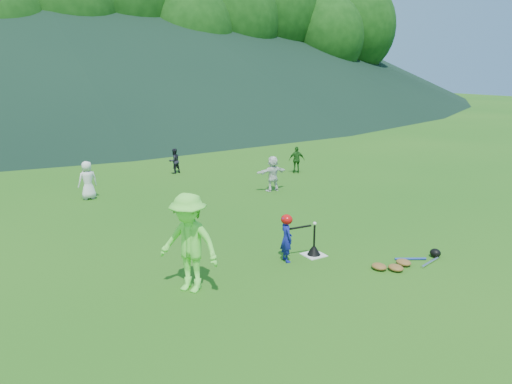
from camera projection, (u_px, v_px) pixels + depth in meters
ground at (314, 255)px, 11.01m from camera, size 120.00×120.00×0.00m
home_plate at (314, 255)px, 11.01m from camera, size 0.45×0.45×0.02m
baseball at (315, 223)px, 10.83m from camera, size 0.08×0.08×0.08m
batter_child at (286, 239)px, 10.57m from camera, size 0.30×0.41×1.01m
adult_coach at (189, 243)px, 9.08m from camera, size 1.25×1.38×1.86m
fielder_a at (88, 180)px, 15.54m from camera, size 0.63×0.45×1.20m
fielder_b at (174, 161)px, 19.32m from camera, size 0.55×0.47×0.97m
fielder_c at (297, 160)px, 19.36m from camera, size 0.66×0.51×1.04m
fielder_d at (273, 174)px, 16.55m from camera, size 1.10×0.37×1.18m
batting_tee at (314, 250)px, 10.98m from camera, size 0.30×0.30×0.68m
batter_gear at (288, 220)px, 10.48m from camera, size 0.73×0.26×0.37m
equipment_pile at (404, 262)px, 10.44m from camera, size 1.80×0.66×0.19m
outfield_fence at (66, 116)px, 34.18m from camera, size 70.07×0.08×1.33m
tree_line at (45, 9)px, 37.29m from camera, size 70.04×11.40×14.82m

